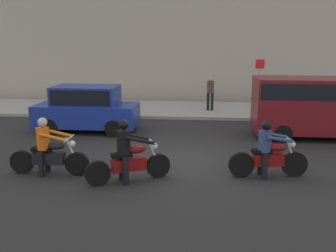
# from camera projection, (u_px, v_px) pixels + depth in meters

# --- Properties ---
(ground_plane) EXTENTS (80.00, 80.00, 0.00)m
(ground_plane) POSITION_uv_depth(u_px,v_px,m) (180.00, 160.00, 11.21)
(ground_plane) COLOR #252525
(sidewalk_slab) EXTENTS (40.00, 4.40, 0.14)m
(sidewalk_slab) POSITION_uv_depth(u_px,v_px,m) (189.00, 110.00, 18.95)
(sidewalk_slab) COLOR #99968E
(sidewalk_slab) RESTS_ON ground_plane
(building_facade) EXTENTS (40.00, 1.40, 11.21)m
(building_facade) POSITION_uv_depth(u_px,v_px,m) (193.00, 2.00, 21.00)
(building_facade) COLOR #A89E8E
(building_facade) RESTS_ON ground_plane
(motorcycle_with_rider_black_leather) EXTENTS (2.05, 1.17, 1.63)m
(motorcycle_with_rider_black_leather) POSITION_uv_depth(u_px,v_px,m) (128.00, 157.00, 9.38)
(motorcycle_with_rider_black_leather) COLOR black
(motorcycle_with_rider_black_leather) RESTS_ON ground_plane
(motorcycle_with_rider_denim_blue) EXTENTS (2.09, 0.71, 1.52)m
(motorcycle_with_rider_denim_blue) POSITION_uv_depth(u_px,v_px,m) (268.00, 154.00, 9.72)
(motorcycle_with_rider_denim_blue) COLOR black
(motorcycle_with_rider_denim_blue) RESTS_ON ground_plane
(motorcycle_with_rider_orange_stripe) EXTENTS (2.18, 0.70, 1.56)m
(motorcycle_with_rider_orange_stripe) POSITION_uv_depth(u_px,v_px,m) (48.00, 152.00, 9.90)
(motorcycle_with_rider_orange_stripe) COLOR black
(motorcycle_with_rider_orange_stripe) RESTS_ON ground_plane
(parked_hatchback_cobalt_blue) EXTENTS (3.97, 1.76, 1.80)m
(parked_hatchback_cobalt_blue) POSITION_uv_depth(u_px,v_px,m) (87.00, 108.00, 14.57)
(parked_hatchback_cobalt_blue) COLOR navy
(parked_hatchback_cobalt_blue) RESTS_ON ground_plane
(parked_van_maroon) EXTENTS (4.85, 1.96, 2.20)m
(parked_van_maroon) POSITION_uv_depth(u_px,v_px,m) (322.00, 103.00, 13.54)
(parked_van_maroon) COLOR maroon
(parked_van_maroon) RESTS_ON ground_plane
(street_sign_post) EXTENTS (0.44, 0.08, 2.49)m
(street_sign_post) POSITION_uv_depth(u_px,v_px,m) (259.00, 79.00, 18.41)
(street_sign_post) COLOR gray
(street_sign_post) RESTS_ON sidewalk_slab
(pedestrian_bystander) EXTENTS (0.34, 0.34, 1.66)m
(pedestrian_bystander) POSITION_uv_depth(u_px,v_px,m) (210.00, 91.00, 18.13)
(pedestrian_bystander) COLOR black
(pedestrian_bystander) RESTS_ON sidewalk_slab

